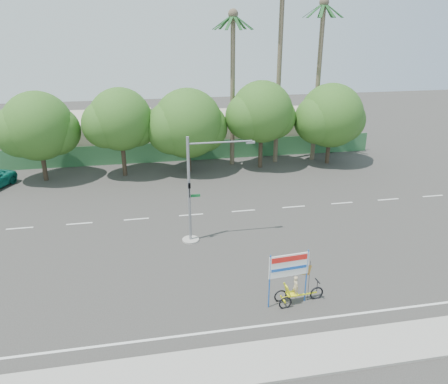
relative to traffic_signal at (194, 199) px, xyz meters
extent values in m
plane|color=#33302D|center=(2.20, -3.98, -2.92)|extent=(120.00, 120.00, 0.00)
cube|color=gray|center=(2.20, -11.48, -2.86)|extent=(50.00, 2.40, 0.12)
cube|color=#336B3D|center=(2.20, 17.52, -1.92)|extent=(38.00, 0.08, 2.00)
cube|color=#B3AA8E|center=(-7.80, 22.02, -0.92)|extent=(12.00, 8.00, 4.00)
cube|color=#B3AA8E|center=(10.20, 22.02, -1.12)|extent=(14.00, 8.00, 3.60)
cylinder|color=#473828|center=(-11.80, 14.02, -1.16)|extent=(0.40, 0.40, 3.52)
sphere|color=#234C16|center=(-11.80, 14.02, 2.04)|extent=(6.00, 6.00, 6.00)
sphere|color=#234C16|center=(-10.45, 14.32, 1.48)|extent=(4.32, 4.32, 4.32)
sphere|color=#234C16|center=(-13.15, 13.77, 1.72)|extent=(4.56, 4.56, 4.56)
cylinder|color=#473828|center=(-4.80, 14.02, -1.05)|extent=(0.40, 0.40, 3.74)
sphere|color=#234C16|center=(-4.80, 14.02, 2.35)|extent=(5.60, 5.60, 5.60)
sphere|color=#234C16|center=(-3.54, 14.32, 1.76)|extent=(4.03, 4.03, 4.03)
sphere|color=#234C16|center=(-6.06, 13.77, 2.01)|extent=(4.26, 4.26, 4.26)
cylinder|color=#473828|center=(1.20, 14.02, -1.27)|extent=(0.40, 0.40, 3.30)
sphere|color=#234C16|center=(1.20, 14.02, 1.73)|extent=(6.40, 6.40, 6.40)
sphere|color=#234C16|center=(2.64, 14.32, 1.21)|extent=(4.61, 4.61, 4.61)
sphere|color=#234C16|center=(-0.24, 13.77, 1.43)|extent=(4.86, 4.86, 4.86)
cylinder|color=#473828|center=(8.20, 14.02, -0.98)|extent=(0.40, 0.40, 3.87)
sphere|color=#234C16|center=(8.20, 14.02, 2.54)|extent=(5.80, 5.80, 5.80)
sphere|color=#234C16|center=(9.50, 14.32, 1.92)|extent=(4.18, 4.18, 4.18)
sphere|color=#234C16|center=(6.89, 13.77, 2.19)|extent=(4.41, 4.41, 4.41)
cylinder|color=#473828|center=(15.20, 14.02, -1.20)|extent=(0.40, 0.40, 3.43)
sphere|color=#234C16|center=(15.20, 14.02, 1.92)|extent=(6.20, 6.20, 6.20)
sphere|color=#234C16|center=(16.59, 14.32, 1.37)|extent=(4.46, 4.46, 4.46)
sphere|color=#234C16|center=(13.80, 13.77, 1.61)|extent=(4.71, 4.71, 4.71)
cylinder|color=#70604C|center=(10.20, 15.52, 5.58)|extent=(0.44, 0.44, 17.00)
cylinder|color=#70604C|center=(14.20, 15.52, 4.58)|extent=(0.44, 0.44, 15.00)
sphere|color=#70604C|center=(14.20, 15.52, 12.08)|extent=(0.90, 0.90, 0.90)
cube|color=#1C4C21|center=(15.14, 15.52, 11.42)|extent=(1.91, 0.28, 1.36)
cube|color=#1C4C21|center=(14.92, 16.12, 11.42)|extent=(1.65, 1.44, 1.36)
cube|color=#1C4C21|center=(14.36, 16.44, 11.42)|extent=(0.61, 1.93, 1.36)
cube|color=#1C4C21|center=(13.73, 16.33, 11.42)|extent=(1.20, 1.80, 1.36)
cube|color=#1C4C21|center=(13.31, 15.84, 11.42)|extent=(1.89, 0.92, 1.36)
cube|color=#1C4C21|center=(13.31, 15.19, 11.42)|extent=(1.89, 0.92, 1.36)
cube|color=#1C4C21|center=(13.73, 14.70, 11.42)|extent=(1.20, 1.80, 1.36)
cube|color=#1C4C21|center=(14.36, 14.59, 11.42)|extent=(0.61, 1.93, 1.36)
cube|color=#1C4C21|center=(14.92, 14.91, 11.42)|extent=(1.65, 1.44, 1.36)
cylinder|color=#70604C|center=(5.70, 15.52, 4.08)|extent=(0.44, 0.44, 14.00)
sphere|color=#70604C|center=(5.70, 15.52, 11.08)|extent=(0.90, 0.90, 0.90)
cube|color=#1C4C21|center=(6.64, 15.52, 10.42)|extent=(1.91, 0.28, 1.36)
cube|color=#1C4C21|center=(6.42, 16.12, 10.42)|extent=(1.65, 1.44, 1.36)
cube|color=#1C4C21|center=(5.86, 16.44, 10.42)|extent=(0.61, 1.93, 1.36)
cube|color=#1C4C21|center=(5.23, 16.33, 10.42)|extent=(1.20, 1.80, 1.36)
cube|color=#1C4C21|center=(4.81, 15.84, 10.42)|extent=(1.89, 0.92, 1.36)
cube|color=#1C4C21|center=(4.81, 15.19, 10.42)|extent=(1.89, 0.92, 1.36)
cube|color=#1C4C21|center=(5.23, 14.70, 10.42)|extent=(1.20, 1.80, 1.36)
cube|color=#1C4C21|center=(5.86, 14.59, 10.42)|extent=(0.61, 1.93, 1.36)
cube|color=#1C4C21|center=(6.42, 14.91, 10.42)|extent=(1.65, 1.44, 1.36)
cylinder|color=gray|center=(-0.30, 0.02, -2.87)|extent=(1.10, 1.10, 0.10)
cylinder|color=gray|center=(-0.30, 0.02, 0.58)|extent=(0.18, 0.18, 7.00)
cylinder|color=gray|center=(1.70, 0.02, 3.63)|extent=(4.00, 0.10, 0.10)
cube|color=gray|center=(3.60, 0.02, 3.53)|extent=(0.55, 0.20, 0.12)
imported|color=black|center=(-0.30, -0.20, 0.68)|extent=(0.16, 0.20, 1.00)
cube|color=#14662D|center=(0.05, 0.02, 0.23)|extent=(0.70, 0.04, 0.18)
torus|color=black|center=(5.37, -7.60, -2.59)|extent=(0.75, 0.15, 0.75)
torus|color=black|center=(3.47, -7.46, -2.61)|extent=(0.70, 0.14, 0.70)
torus|color=black|center=(3.52, -8.08, -2.61)|extent=(0.70, 0.14, 0.70)
cube|color=yellow|center=(4.43, -7.69, -2.52)|extent=(1.88, 0.23, 0.07)
cube|color=yellow|center=(3.50, -7.77, -2.59)|extent=(0.12, 0.67, 0.06)
cube|color=yellow|center=(3.99, -7.73, -2.37)|extent=(0.59, 0.51, 0.07)
cube|color=yellow|center=(3.69, -7.75, -2.06)|extent=(0.29, 0.48, 0.60)
cylinder|color=black|center=(5.37, -7.60, -2.15)|extent=(0.04, 0.04, 0.61)
cube|color=black|center=(5.37, -7.60, -1.85)|extent=(0.09, 0.50, 0.04)
imported|color=#CCB284|center=(4.16, -7.71, -1.95)|extent=(0.32, 0.46, 1.19)
cylinder|color=#174EB1|center=(2.73, -7.84, -1.43)|extent=(0.07, 0.07, 2.98)
cylinder|color=#174EB1|center=(4.71, -7.66, -1.43)|extent=(0.07, 0.07, 2.98)
cube|color=white|center=(3.72, -7.75, -0.65)|extent=(2.10, 0.24, 1.22)
cube|color=red|center=(3.72, -7.79, -0.27)|extent=(1.87, 0.18, 0.29)
cube|color=#174EB1|center=(3.72, -7.79, -0.82)|extent=(1.87, 0.18, 0.15)
cylinder|color=black|center=(4.87, -7.65, -1.76)|extent=(0.02, 0.02, 2.32)
cube|color=red|center=(4.49, -7.68, -1.04)|extent=(0.98, 0.11, 0.72)
camera|label=1|loc=(-2.90, -25.44, 10.61)|focal=35.00mm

